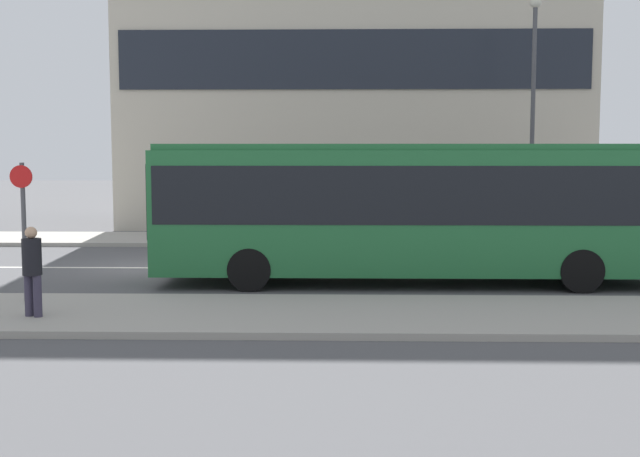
% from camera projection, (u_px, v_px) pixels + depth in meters
% --- Properties ---
extents(ground_plane, '(120.00, 120.00, 0.00)m').
position_uv_depth(ground_plane, '(157.00, 268.00, 21.13)').
color(ground_plane, '#4F4F51').
extents(sidewalk_near, '(44.00, 3.50, 0.13)m').
position_uv_depth(sidewalk_near, '(81.00, 314.00, 14.90)').
color(sidewalk_near, '#A39E93').
rests_on(sidewalk_near, ground_plane).
extents(sidewalk_far, '(44.00, 3.50, 0.13)m').
position_uv_depth(sidewalk_far, '(199.00, 239.00, 27.34)').
color(sidewalk_far, '#A39E93').
rests_on(sidewalk_far, ground_plane).
extents(lane_centerline, '(41.80, 0.16, 0.01)m').
position_uv_depth(lane_centerline, '(157.00, 268.00, 21.12)').
color(lane_centerline, silver).
rests_on(lane_centerline, ground_plane).
extents(city_bus, '(11.73, 2.54, 3.23)m').
position_uv_depth(city_bus, '(410.00, 204.00, 18.50)').
color(city_bus, '#236B38').
rests_on(city_bus, ground_plane).
extents(parked_car_0, '(4.70, 1.72, 1.29)m').
position_uv_depth(parked_car_0, '(610.00, 233.00, 23.94)').
color(parked_car_0, black).
rests_on(parked_car_0, ground_plane).
extents(pedestrian_near_stop, '(0.34, 0.34, 1.62)m').
position_uv_depth(pedestrian_near_stop, '(32.00, 266.00, 14.26)').
color(pedestrian_near_stop, '#383347').
rests_on(pedestrian_near_stop, sidewalk_near).
extents(bus_stop_sign, '(0.44, 0.12, 2.73)m').
position_uv_depth(bus_stop_sign, '(24.00, 221.00, 15.69)').
color(bus_stop_sign, '#4C4C51').
rests_on(bus_stop_sign, sidewalk_near).
extents(street_lamp, '(0.36, 0.36, 7.80)m').
position_uv_depth(street_lamp, '(533.00, 96.00, 25.59)').
color(street_lamp, '#4C4C51').
rests_on(street_lamp, sidewalk_far).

